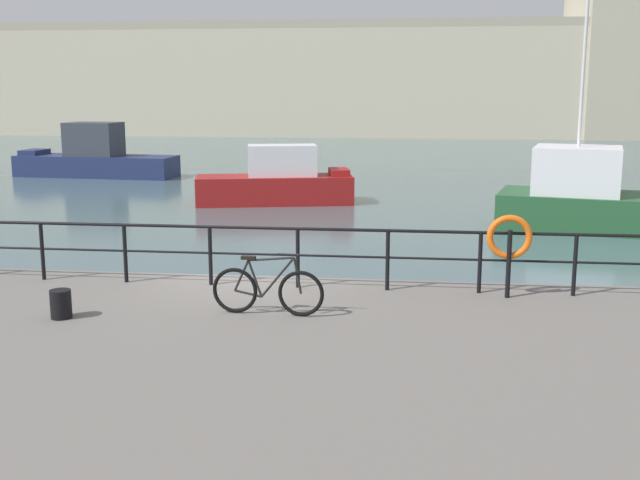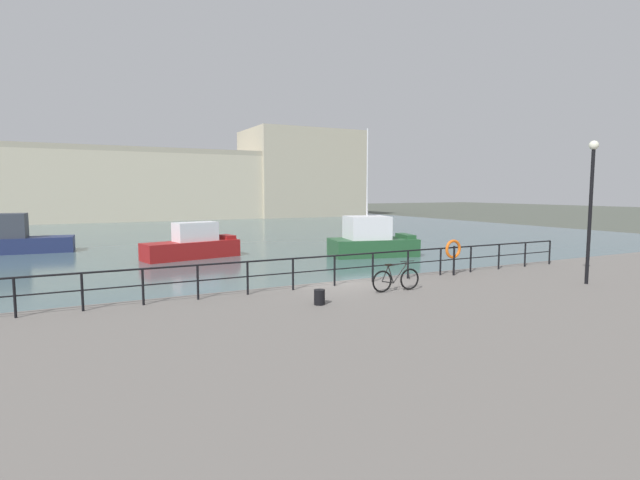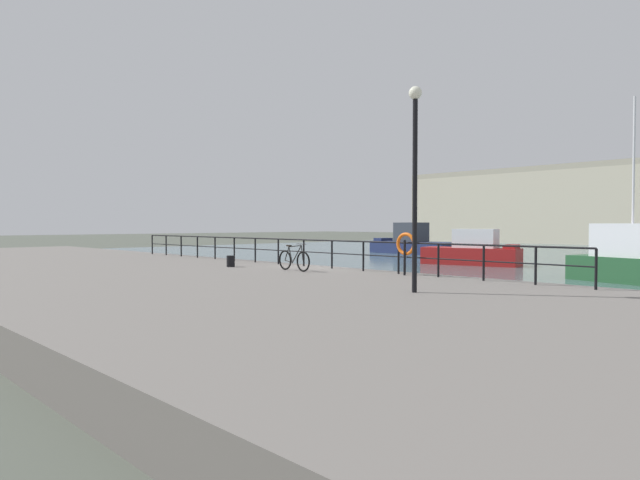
{
  "view_description": "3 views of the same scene",
  "coord_description": "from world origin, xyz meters",
  "px_view_note": "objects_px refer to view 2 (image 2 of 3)",
  "views": [
    {
      "loc": [
        3.04,
        -13.86,
        4.27
      ],
      "look_at": [
        1.13,
        2.05,
        1.11
      ],
      "focal_mm": 43.54,
      "sensor_mm": 36.0,
      "label": 1
    },
    {
      "loc": [
        -8.57,
        -15.37,
        4.08
      ],
      "look_at": [
        0.08,
        1.47,
        2.18
      ],
      "focal_mm": 27.49,
      "sensor_mm": 36.0,
      "label": 2
    },
    {
      "loc": [
        15.66,
        -15.52,
        2.47
      ],
      "look_at": [
        -0.56,
        0.21,
        1.83
      ],
      "focal_mm": 31.1,
      "sensor_mm": 36.0,
      "label": 3
    }
  ],
  "objects_px": {
    "parked_bicycle": "(396,279)",
    "life_ring_stand": "(453,250)",
    "moored_cabin_cruiser": "(193,245)",
    "moored_blue_motorboat": "(6,240)",
    "moored_red_daysailer": "(371,240)",
    "quay_lamp_post": "(591,194)",
    "mooring_bollard": "(319,297)",
    "harbor_building": "(190,183)"
  },
  "relations": [
    {
      "from": "harbor_building",
      "to": "quay_lamp_post",
      "type": "bearing_deg",
      "value": -90.04
    },
    {
      "from": "mooring_bollard",
      "to": "quay_lamp_post",
      "type": "xyz_separation_m",
      "value": [
        9.85,
        -1.48,
        2.94
      ]
    },
    {
      "from": "parked_bicycle",
      "to": "life_ring_stand",
      "type": "relative_size",
      "value": 1.27
    },
    {
      "from": "moored_cabin_cruiser",
      "to": "parked_bicycle",
      "type": "bearing_deg",
      "value": -92.92
    },
    {
      "from": "moored_blue_motorboat",
      "to": "parked_bicycle",
      "type": "height_order",
      "value": "moored_blue_motorboat"
    },
    {
      "from": "moored_blue_motorboat",
      "to": "parked_bicycle",
      "type": "relative_size",
      "value": 4.49
    },
    {
      "from": "harbor_building",
      "to": "life_ring_stand",
      "type": "height_order",
      "value": "harbor_building"
    },
    {
      "from": "moored_cabin_cruiser",
      "to": "moored_red_daysailer",
      "type": "xyz_separation_m",
      "value": [
        10.25,
        -4.01,
        0.19
      ]
    },
    {
      "from": "moored_blue_motorboat",
      "to": "quay_lamp_post",
      "type": "height_order",
      "value": "quay_lamp_post"
    },
    {
      "from": "moored_blue_motorboat",
      "to": "life_ring_stand",
      "type": "height_order",
      "value": "moored_blue_motorboat"
    },
    {
      "from": "harbor_building",
      "to": "quay_lamp_post",
      "type": "xyz_separation_m",
      "value": [
        -0.04,
        -62.78,
        -1.31
      ]
    },
    {
      "from": "mooring_bollard",
      "to": "quay_lamp_post",
      "type": "bearing_deg",
      "value": -8.56
    },
    {
      "from": "parked_bicycle",
      "to": "life_ring_stand",
      "type": "bearing_deg",
      "value": 25.25
    },
    {
      "from": "moored_cabin_cruiser",
      "to": "moored_red_daysailer",
      "type": "distance_m",
      "value": 11.01
    },
    {
      "from": "moored_red_daysailer",
      "to": "mooring_bollard",
      "type": "relative_size",
      "value": 17.94
    },
    {
      "from": "harbor_building",
      "to": "moored_cabin_cruiser",
      "type": "distance_m",
      "value": 45.1
    },
    {
      "from": "moored_blue_motorboat",
      "to": "parked_bicycle",
      "type": "xyz_separation_m",
      "value": [
        13.16,
        -24.71,
        0.29
      ]
    },
    {
      "from": "moored_cabin_cruiser",
      "to": "quay_lamp_post",
      "type": "bearing_deg",
      "value": -75.58
    },
    {
      "from": "mooring_bollard",
      "to": "moored_cabin_cruiser",
      "type": "bearing_deg",
      "value": 89.06
    },
    {
      "from": "moored_blue_motorboat",
      "to": "mooring_bollard",
      "type": "distance_m",
      "value": 27.2
    },
    {
      "from": "moored_cabin_cruiser",
      "to": "mooring_bollard",
      "type": "bearing_deg",
      "value": -103.31
    },
    {
      "from": "harbor_building",
      "to": "moored_cabin_cruiser",
      "type": "bearing_deg",
      "value": -102.36
    },
    {
      "from": "moored_red_daysailer",
      "to": "moored_blue_motorboat",
      "type": "bearing_deg",
      "value": 163.34
    },
    {
      "from": "harbor_building",
      "to": "parked_bicycle",
      "type": "height_order",
      "value": "harbor_building"
    },
    {
      "from": "moored_blue_motorboat",
      "to": "moored_red_daysailer",
      "type": "height_order",
      "value": "moored_red_daysailer"
    },
    {
      "from": "moored_red_daysailer",
      "to": "quay_lamp_post",
      "type": "relative_size",
      "value": 1.58
    },
    {
      "from": "moored_cabin_cruiser",
      "to": "moored_blue_motorboat",
      "type": "bearing_deg",
      "value": 130.59
    },
    {
      "from": "harbor_building",
      "to": "moored_cabin_cruiser",
      "type": "relative_size",
      "value": 11.53
    },
    {
      "from": "moored_blue_motorboat",
      "to": "moored_red_daysailer",
      "type": "bearing_deg",
      "value": 154.39
    },
    {
      "from": "harbor_building",
      "to": "moored_red_daysailer",
      "type": "bearing_deg",
      "value": -89.23
    },
    {
      "from": "mooring_bollard",
      "to": "quay_lamp_post",
      "type": "height_order",
      "value": "quay_lamp_post"
    },
    {
      "from": "harbor_building",
      "to": "life_ring_stand",
      "type": "bearing_deg",
      "value": -92.89
    },
    {
      "from": "life_ring_stand",
      "to": "parked_bicycle",
      "type": "bearing_deg",
      "value": -158.36
    },
    {
      "from": "moored_red_daysailer",
      "to": "parked_bicycle",
      "type": "distance_m",
      "value": 14.88
    },
    {
      "from": "moored_red_daysailer",
      "to": "quay_lamp_post",
      "type": "distance_m",
      "value": 15.24
    },
    {
      "from": "moored_cabin_cruiser",
      "to": "moored_blue_motorboat",
      "type": "height_order",
      "value": "moored_blue_motorboat"
    },
    {
      "from": "harbor_building",
      "to": "mooring_bollard",
      "type": "distance_m",
      "value": 62.23
    },
    {
      "from": "moored_blue_motorboat",
      "to": "moored_red_daysailer",
      "type": "relative_size",
      "value": 1.01
    },
    {
      "from": "parked_bicycle",
      "to": "mooring_bollard",
      "type": "xyz_separation_m",
      "value": [
        -3.1,
        -0.56,
        -0.17
      ]
    },
    {
      "from": "moored_blue_motorboat",
      "to": "parked_bicycle",
      "type": "distance_m",
      "value": 28.0
    },
    {
      "from": "moored_cabin_cruiser",
      "to": "moored_blue_motorboat",
      "type": "xyz_separation_m",
      "value": [
        -10.35,
        7.81,
        0.09
      ]
    },
    {
      "from": "moored_cabin_cruiser",
      "to": "moored_red_daysailer",
      "type": "height_order",
      "value": "moored_red_daysailer"
    }
  ]
}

